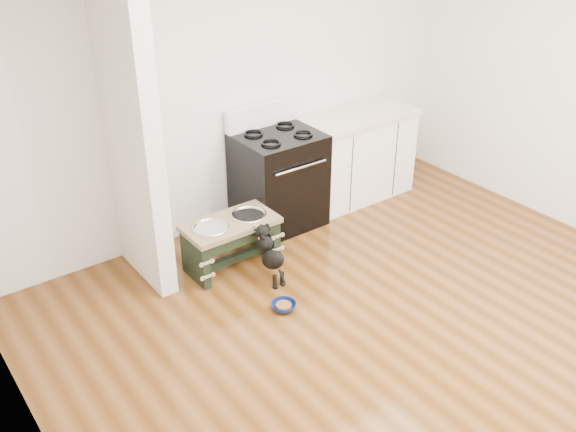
# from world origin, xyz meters

# --- Properties ---
(ground) EXTENTS (5.00, 5.00, 0.00)m
(ground) POSITION_xyz_m (0.00, 0.00, 0.00)
(ground) COLOR #4C2A0D
(ground) RESTS_ON ground
(room_shell) EXTENTS (5.00, 5.00, 5.00)m
(room_shell) POSITION_xyz_m (0.00, 0.00, 1.62)
(room_shell) COLOR silver
(room_shell) RESTS_ON ground
(partition_wall) EXTENTS (0.15, 0.80, 2.70)m
(partition_wall) POSITION_xyz_m (-1.18, 2.10, 1.35)
(partition_wall) COLOR silver
(partition_wall) RESTS_ON ground
(oven_range) EXTENTS (0.76, 0.69, 1.14)m
(oven_range) POSITION_xyz_m (0.25, 2.16, 0.48)
(oven_range) COLOR black
(oven_range) RESTS_ON ground
(cabinet_run) EXTENTS (1.24, 0.64, 0.91)m
(cabinet_run) POSITION_xyz_m (1.23, 2.18, 0.45)
(cabinet_run) COLOR white
(cabinet_run) RESTS_ON ground
(dog_feeder) EXTENTS (0.81, 0.43, 0.46)m
(dog_feeder) POSITION_xyz_m (-0.53, 1.76, 0.32)
(dog_feeder) COLOR black
(dog_feeder) RESTS_ON ground
(puppy) EXTENTS (0.14, 0.42, 0.49)m
(puppy) POSITION_xyz_m (-0.39, 1.39, 0.27)
(puppy) COLOR black
(puppy) RESTS_ON ground
(floor_bowl) EXTENTS (0.21, 0.21, 0.06)m
(floor_bowl) POSITION_xyz_m (-0.55, 0.98, 0.03)
(floor_bowl) COLOR #0B1B53
(floor_bowl) RESTS_ON ground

